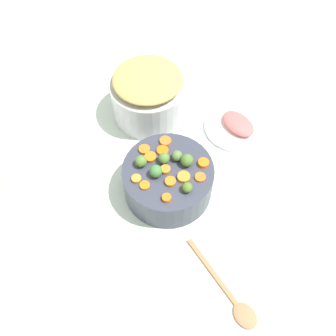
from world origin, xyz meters
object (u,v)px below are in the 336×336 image
(metal_pot, at_px, (149,99))
(ham_plate, at_px, (236,126))
(wooden_spoon, at_px, (234,300))
(casserole_dish, at_px, (9,157))
(serving_bowl_carrots, at_px, (168,180))

(metal_pot, height_order, ham_plate, metal_pot)
(wooden_spoon, bearing_deg, casserole_dish, 139.79)
(serving_bowl_carrots, bearing_deg, wooden_spoon, -70.47)
(ham_plate, bearing_deg, serving_bowl_carrots, -141.00)
(metal_pot, xyz_separation_m, ham_plate, (0.28, -0.10, -0.06))
(serving_bowl_carrots, distance_m, ham_plate, 0.34)
(serving_bowl_carrots, distance_m, casserole_dish, 0.50)
(metal_pot, bearing_deg, wooden_spoon, -77.34)
(casserole_dish, bearing_deg, metal_pot, 19.32)
(wooden_spoon, xyz_separation_m, ham_plate, (0.13, 0.56, 0.00))
(metal_pot, relative_size, casserole_dish, 1.14)
(wooden_spoon, height_order, ham_plate, same)
(serving_bowl_carrots, relative_size, casserole_dish, 1.23)
(serving_bowl_carrots, distance_m, metal_pot, 0.31)
(serving_bowl_carrots, height_order, metal_pot, metal_pot)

